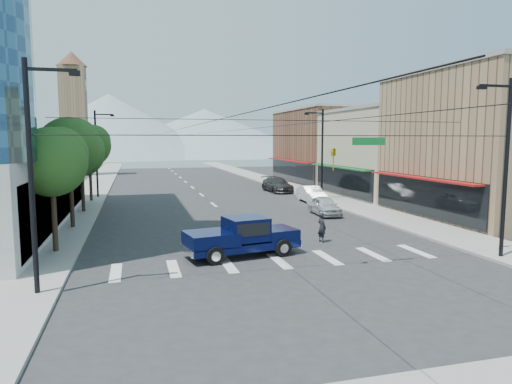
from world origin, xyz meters
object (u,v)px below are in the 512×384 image
at_px(pickup_truck, 242,236).
at_px(parked_car_far, 277,185).
at_px(parked_car_mid, 311,194).
at_px(parked_car_near, 325,206).
at_px(pedestrian, 322,227).

distance_m(pickup_truck, parked_car_far, 29.65).
relative_size(pickup_truck, parked_car_mid, 1.31).
bearing_deg(parked_car_near, pickup_truck, -127.65).
distance_m(pedestrian, parked_car_near, 9.89).
bearing_deg(parked_car_near, pedestrian, -111.41).
distance_m(pickup_truck, pedestrian, 5.67).
height_order(pedestrian, parked_car_mid, pedestrian).
bearing_deg(pickup_truck, pedestrian, 9.61).
bearing_deg(pedestrian, parked_car_far, -28.13).
height_order(pickup_truck, parked_car_mid, pickup_truck).
relative_size(parked_car_mid, parked_car_far, 0.82).
xyz_separation_m(pickup_truck, parked_car_far, (10.70, 27.65, -0.21)).
distance_m(parked_car_near, parked_car_far, 16.74).
height_order(pedestrian, parked_car_near, pedestrian).
relative_size(pickup_truck, parked_car_far, 1.08).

